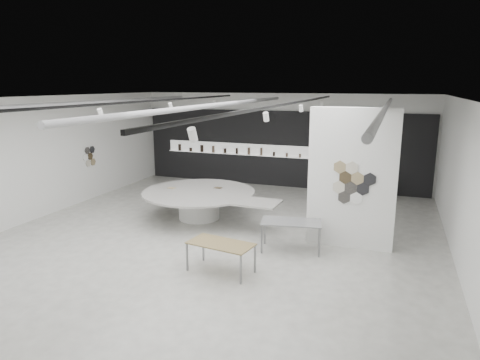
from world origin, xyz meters
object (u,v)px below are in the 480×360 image
(kitchen_counter, at_px, (362,182))
(display_island, at_px, (201,201))
(sample_table_wood, at_px, (221,245))
(partition_column, at_px, (352,179))
(sample_table_stone, at_px, (291,224))

(kitchen_counter, bearing_deg, display_island, -129.42)
(display_island, height_order, sample_table_wood, display_island)
(display_island, height_order, kitchen_counter, kitchen_counter)
(partition_column, relative_size, kitchen_counter, 1.96)
(sample_table_stone, bearing_deg, partition_column, 32.28)
(partition_column, height_order, sample_table_wood, partition_column)
(sample_table_wood, height_order, kitchen_counter, kitchen_counter)
(kitchen_counter, bearing_deg, partition_column, -84.98)
(partition_column, height_order, kitchen_counter, partition_column)
(sample_table_stone, xyz_separation_m, kitchen_counter, (1.25, 6.38, -0.20))
(partition_column, distance_m, kitchen_counter, 5.68)
(partition_column, bearing_deg, sample_table_stone, -147.72)
(display_island, distance_m, sample_table_stone, 3.65)
(partition_column, bearing_deg, kitchen_counter, 91.03)
(sample_table_stone, bearing_deg, kitchen_counter, 78.94)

